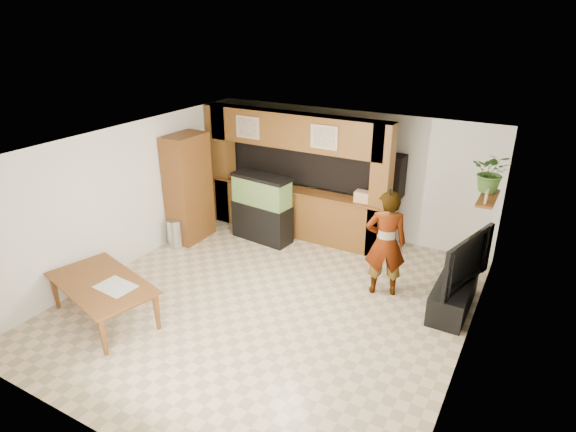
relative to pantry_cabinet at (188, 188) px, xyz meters
The scene contains 20 objects.
floor 3.19m from the pantry_cabinet, 25.61° to the right, with size 6.50×6.50×0.00m, color #D0B390.
ceiling 3.35m from the pantry_cabinet, 25.61° to the right, with size 6.50×6.50×0.00m, color white.
wall_back 3.34m from the pantry_cabinet, 35.92° to the left, with size 6.00×6.00×0.00m, color silver.
wall_left 1.34m from the pantry_cabinet, 103.05° to the right, with size 6.50×6.50×0.00m, color silver.
wall_right 5.85m from the pantry_cabinet, 12.79° to the right, with size 6.50×6.50×0.00m, color silver.
partition 2.22m from the pantry_cabinet, 37.47° to the left, with size 4.20×0.99×2.60m.
wall_clock 0.89m from the pantry_cabinet, 132.07° to the right, with size 0.05×0.25×0.25m.
wall_shelf 5.62m from the pantry_cabinet, ahead, with size 0.25×0.90×0.04m, color brown.
pantry_cabinet is the anchor object (origin of this frame).
trash_can 0.95m from the pantry_cabinet, 89.80° to the right, with size 0.32×0.32×0.59m, color #B2B2B7.
aquarium 1.55m from the pantry_cabinet, 26.10° to the left, with size 1.26×0.47×1.40m.
tv_stand 5.42m from the pantry_cabinet, ahead, with size 0.53×1.44×0.48m, color black.
television 5.35m from the pantry_cabinet, ahead, with size 1.44×0.19×0.83m, color black.
photo_frame 5.61m from the pantry_cabinet, ahead, with size 0.03×0.15×0.20m, color tan.
potted_plant 5.67m from the pantry_cabinet, ahead, with size 0.59×0.51×0.66m, color #3A6327.
person 4.21m from the pantry_cabinet, ahead, with size 0.67×0.44×1.84m, color #A28658.
microphone 4.34m from the pantry_cabinet, ahead, with size 0.03×0.03×0.15m, color black.
dining_table 3.16m from the pantry_cabinet, 76.35° to the right, with size 1.82×1.02×0.64m, color brown.
newspaper_a 3.13m from the pantry_cabinet, 70.68° to the right, with size 0.57×0.41×0.01m, color silver.
counter_box 3.51m from the pantry_cabinet, 19.22° to the left, with size 0.32×0.21×0.21m, color tan.
Camera 1 is at (3.55, -5.74, 4.39)m, focal length 30.00 mm.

